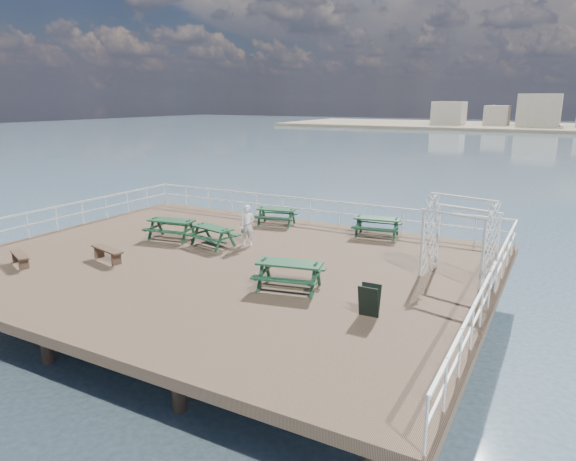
# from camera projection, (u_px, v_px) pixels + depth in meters

# --- Properties ---
(ground) EXTENTS (18.00, 14.00, 0.30)m
(ground) POSITION_uv_depth(u_px,v_px,m) (224.00, 265.00, 18.25)
(ground) COLOR brown
(ground) RESTS_ON ground
(railing) EXTENTS (17.77, 13.76, 1.10)m
(railing) POSITION_uv_depth(u_px,v_px,m) (260.00, 222.00, 20.21)
(railing) COLOR silver
(railing) RESTS_ON ground
(picnic_table_a) EXTENTS (2.10, 1.80, 0.91)m
(picnic_table_a) POSITION_uv_depth(u_px,v_px,m) (172.00, 225.00, 20.88)
(picnic_table_a) COLOR #163E24
(picnic_table_a) RESTS_ON ground
(picnic_table_b) EXTENTS (1.96, 1.70, 0.84)m
(picnic_table_b) POSITION_uv_depth(u_px,v_px,m) (276.00, 213.00, 23.30)
(picnic_table_b) COLOR #163E24
(picnic_table_b) RESTS_ON ground
(picnic_table_c) EXTENTS (2.06, 1.76, 0.91)m
(picnic_table_c) POSITION_uv_depth(u_px,v_px,m) (377.00, 223.00, 21.26)
(picnic_table_c) COLOR #163E24
(picnic_table_c) RESTS_ON ground
(picnic_table_d) EXTENTS (2.02, 1.76, 0.85)m
(picnic_table_d) POSITION_uv_depth(u_px,v_px,m) (213.00, 232.00, 19.95)
(picnic_table_d) COLOR #163E24
(picnic_table_d) RESTS_ON ground
(picnic_table_e) EXTENTS (2.23, 1.94, 0.95)m
(picnic_table_e) POSITION_uv_depth(u_px,v_px,m) (289.00, 269.00, 15.39)
(picnic_table_e) COLOR #163E24
(picnic_table_e) RESTS_ON ground
(flat_bench_near) EXTENTS (1.65, 0.76, 0.46)m
(flat_bench_near) POSITION_uv_depth(u_px,v_px,m) (107.00, 252.00, 18.08)
(flat_bench_near) COLOR brown
(flat_bench_near) RESTS_ON ground
(flat_bench_far) EXTENTS (1.45, 0.86, 0.41)m
(flat_bench_far) POSITION_uv_depth(u_px,v_px,m) (20.00, 257.00, 17.65)
(flat_bench_far) COLOR brown
(flat_bench_far) RESTS_ON ground
(trellis_arbor) EXTENTS (2.36, 1.62, 2.67)m
(trellis_arbor) POSITION_uv_depth(u_px,v_px,m) (459.00, 243.00, 16.11)
(trellis_arbor) COLOR silver
(trellis_arbor) RESTS_ON ground
(sandwich_board) EXTENTS (0.55, 0.42, 0.88)m
(sandwich_board) POSITION_uv_depth(u_px,v_px,m) (369.00, 301.00, 13.46)
(sandwich_board) COLOR black
(sandwich_board) RESTS_ON ground
(person) EXTENTS (0.66, 0.53, 1.59)m
(person) POSITION_uv_depth(u_px,v_px,m) (247.00, 225.00, 19.95)
(person) COLOR white
(person) RESTS_ON ground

